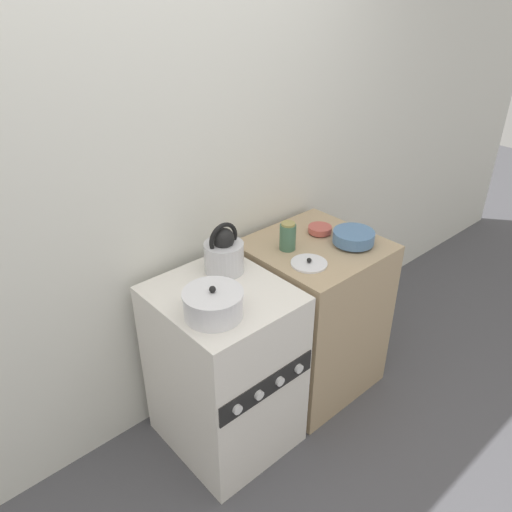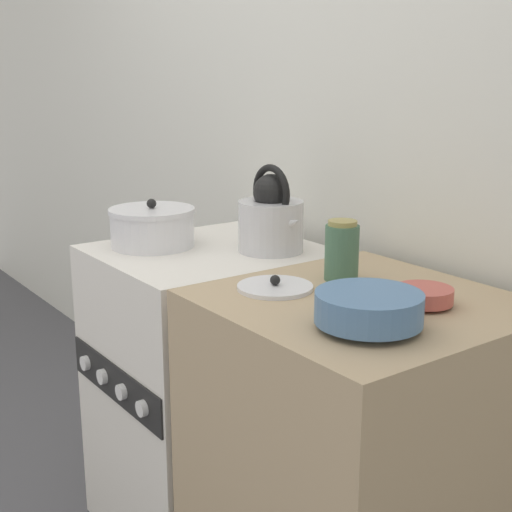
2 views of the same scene
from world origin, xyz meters
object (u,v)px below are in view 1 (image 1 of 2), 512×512
Objects in this scene: small_ceramic_bowl at (320,229)px; loose_pot_lid at (309,263)px; stove at (225,369)px; cooking_pot at (213,304)px; storage_jar at (288,236)px; kettle at (224,253)px; enamel_bowl at (354,237)px.

small_ceramic_bowl reaches higher than loose_pot_lid.
stove is 7.07× the size of small_ceramic_bowl.
stove is at bearing 40.98° from cooking_pot.
cooking_pot is at bearing -163.05° from storage_jar.
kettle reaches higher than stove.
stove is at bearing -173.46° from small_ceramic_bowl.
small_ceramic_bowl is at bearing 1.74° from storage_jar.
cooking_pot is 0.64m from storage_jar.
cooking_pot reaches higher than loose_pot_lid.
stove is 0.57m from kettle.
small_ceramic_bowl is at bearing 6.54° from stove.
small_ceramic_bowl is 0.86× the size of storage_jar.
storage_jar is 0.83× the size of loose_pot_lid.
loose_pot_lid is at bearing 0.84° from cooking_pot.
stove is at bearing 171.60° from enamel_bowl.
kettle is 0.41m from loose_pot_lid.
cooking_pot is at bearing 179.73° from enamel_bowl.
stove is 0.93m from enamel_bowl.
small_ceramic_bowl is (0.74, 0.08, 0.48)m from stove.
enamel_bowl is at bearing -21.22° from kettle.
cooking_pot is 0.89m from small_ceramic_bowl.
kettle is at bearing 44.00° from cooking_pot.
enamel_bowl is (0.64, -0.25, -0.04)m from kettle.
kettle is 1.41× the size of loose_pot_lid.
stove is 6.10× the size of storage_jar.
kettle is at bearing 170.66° from storage_jar.
storage_jar is at bearing -178.26° from small_ceramic_bowl.
storage_jar is at bearing 146.23° from enamel_bowl.
storage_jar is 0.19m from loose_pot_lid.
small_ceramic_bowl is (0.61, -0.05, -0.06)m from kettle.
small_ceramic_bowl is 0.71× the size of loose_pot_lid.
cooking_pot is at bearing -167.33° from small_ceramic_bowl.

